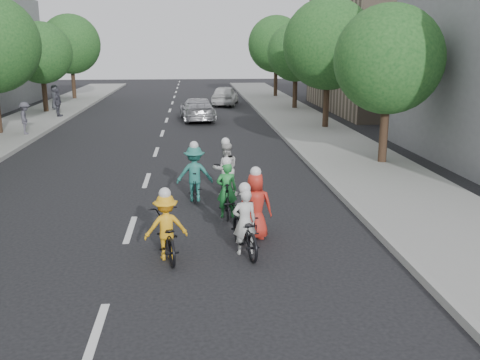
{
  "coord_description": "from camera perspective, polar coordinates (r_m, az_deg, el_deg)",
  "views": [
    {
      "loc": [
        1.63,
        -12.86,
        4.5
      ],
      "look_at": [
        2.84,
        0.87,
        1.0
      ],
      "focal_mm": 40.0,
      "sensor_mm": 36.0,
      "label": 1
    }
  ],
  "objects": [
    {
      "name": "spectator_2",
      "position": [
        39.22,
        -19.13,
        8.35
      ],
      "size": [
        0.59,
        0.85,
        1.67
      ],
      "primitive_type": "imported",
      "rotation": [
        0.0,
        0.0,
        1.64
      ],
      "color": "#444650",
      "rests_on": "sidewalk_left"
    },
    {
      "name": "curb_left",
      "position": [
        24.52,
        -23.21,
        2.73
      ],
      "size": [
        0.18,
        80.0,
        0.18
      ],
      "primitive_type": "cube",
      "color": "#999993",
      "rests_on": "ground"
    },
    {
      "name": "cyclist_1",
      "position": [
        14.31,
        -1.43,
        -1.67
      ],
      "size": [
        0.55,
        1.6,
        1.65
      ],
      "rotation": [
        0.0,
        0.0,
        3.13
      ],
      "color": "black",
      "rests_on": "ground"
    },
    {
      "name": "curb_right",
      "position": [
        23.7,
        5.83,
        3.46
      ],
      "size": [
        0.18,
        80.0,
        0.18
      ],
      "primitive_type": "cube",
      "color": "#999993",
      "rests_on": "ground"
    },
    {
      "name": "spectator_0",
      "position": [
        28.77,
        -21.94,
        6.16
      ],
      "size": [
        0.84,
        1.16,
        1.61
      ],
      "primitive_type": "imported",
      "rotation": [
        0.0,
        0.0,
        1.82
      ],
      "color": "#4F4D5A",
      "rests_on": "sidewalk_left"
    },
    {
      "name": "tree_l_4",
      "position": [
        38.15,
        -20.46,
        12.59
      ],
      "size": [
        4.0,
        4.0,
        5.97
      ],
      "color": "black",
      "rests_on": "ground"
    },
    {
      "name": "cyclist_3",
      "position": [
        11.67,
        -7.87,
        -5.5
      ],
      "size": [
        1.02,
        1.95,
        1.59
      ],
      "rotation": [
        0.0,
        0.0,
        3.34
      ],
      "color": "black",
      "rests_on": "ground"
    },
    {
      "name": "tree_l_5",
      "position": [
        46.9,
        -17.62,
        13.64
      ],
      "size": [
        4.8,
        4.8,
        6.93
      ],
      "color": "black",
      "rests_on": "ground"
    },
    {
      "name": "spectator_1",
      "position": [
        35.26,
        -18.85,
        7.81
      ],
      "size": [
        0.52,
        1.03,
        1.7
      ],
      "primitive_type": "imported",
      "rotation": [
        0.0,
        0.0,
        1.46
      ],
      "color": "#484753",
      "rests_on": "sidewalk_left"
    },
    {
      "name": "tree_r_2",
      "position": [
        38.14,
        5.98,
        13.38
      ],
      "size": [
        4.0,
        4.0,
        5.97
      ],
      "color": "black",
      "rests_on": "ground"
    },
    {
      "name": "follow_car_lead",
      "position": [
        32.78,
        -4.56,
        7.54
      ],
      "size": [
        2.32,
        4.89,
        1.38
      ],
      "primitive_type": "imported",
      "rotation": [
        0.0,
        0.0,
        3.23
      ],
      "color": "#B0B1B5",
      "rests_on": "ground"
    },
    {
      "name": "bldg_se",
      "position": [
        39.56,
        16.72,
        12.96
      ],
      "size": [
        10.0,
        14.0,
        8.0
      ],
      "primitive_type": "cube",
      "color": "gray",
      "rests_on": "ground"
    },
    {
      "name": "cyclist_5",
      "position": [
        16.35,
        -1.55,
        0.58
      ],
      "size": [
        0.86,
        1.73,
        1.79
      ],
      "rotation": [
        0.0,
        0.0,
        3.26
      ],
      "color": "black",
      "rests_on": "ground"
    },
    {
      "name": "cyclist_0",
      "position": [
        11.86,
        0.45,
        -5.18
      ],
      "size": [
        0.99,
        2.01,
        1.63
      ],
      "rotation": [
        0.0,
        0.0,
        3.32
      ],
      "color": "black",
      "rests_on": "ground"
    },
    {
      "name": "cyclist_4",
      "position": [
        12.74,
        1.63,
        -3.51
      ],
      "size": [
        0.86,
        1.58,
        1.75
      ],
      "rotation": [
        0.0,
        0.0,
        2.97
      ],
      "color": "black",
      "rests_on": "ground"
    },
    {
      "name": "tree_r_0",
      "position": [
        20.74,
        15.57,
        12.27
      ],
      "size": [
        4.0,
        4.0,
        5.97
      ],
      "color": "black",
      "rests_on": "ground"
    },
    {
      "name": "ground",
      "position": [
        13.72,
        -11.61,
        -5.2
      ],
      "size": [
        120.0,
        120.0,
        0.0
      ],
      "primitive_type": "plane",
      "color": "black",
      "rests_on": "ground"
    },
    {
      "name": "tree_r_1",
      "position": [
        29.35,
        9.41,
        14.11
      ],
      "size": [
        4.8,
        4.8,
        6.93
      ],
      "color": "black",
      "rests_on": "ground"
    },
    {
      "name": "cyclist_2",
      "position": [
        15.8,
        -4.86,
        0.29
      ],
      "size": [
        1.06,
        1.49,
        1.79
      ],
      "rotation": [
        0.0,
        0.0,
        3.14
      ],
      "color": "black",
      "rests_on": "ground"
    },
    {
      "name": "follow_car_trail",
      "position": [
        41.06,
        -1.61,
        9.01
      ],
      "size": [
        2.51,
        4.61,
        1.49
      ],
      "primitive_type": "imported",
      "rotation": [
        0.0,
        0.0,
        2.96
      ],
      "color": "silver",
      "rests_on": "ground"
    },
    {
      "name": "sidewalk_right",
      "position": [
        24.14,
        10.39,
        3.46
      ],
      "size": [
        4.0,
        80.0,
        0.15
      ],
      "primitive_type": "cube",
      "color": "gray",
      "rests_on": "ground"
    },
    {
      "name": "tree_r_3",
      "position": [
        47.01,
        3.88,
        14.25
      ],
      "size": [
        4.8,
        4.8,
        6.93
      ],
      "color": "black",
      "rests_on": "ground"
    }
  ]
}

